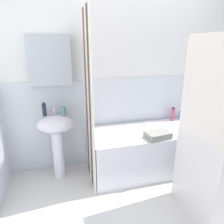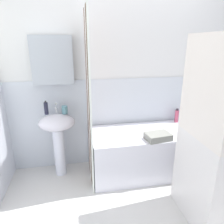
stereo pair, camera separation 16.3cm
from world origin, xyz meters
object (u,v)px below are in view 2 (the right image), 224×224
(bathtub, at_px, (147,151))
(towel_folded, at_px, (158,136))
(sink, at_px, (58,132))
(lotion_bottle, at_px, (177,116))
(soap_dispenser, at_px, (46,108))
(shampoo_bottle, at_px, (185,117))
(toothbrush_cup, at_px, (65,110))

(bathtub, distance_m, towel_folded, 0.40)
(sink, height_order, lotion_bottle, sink)
(towel_folded, bearing_deg, soap_dispenser, 161.75)
(soap_dispenser, xyz_separation_m, lotion_bottle, (1.75, 0.06, -0.23))
(bathtub, distance_m, lotion_bottle, 0.68)
(shampoo_bottle, bearing_deg, soap_dispenser, -178.37)
(soap_dispenser, bearing_deg, sink, -21.06)
(soap_dispenser, height_order, shampoo_bottle, soap_dispenser)
(lotion_bottle, bearing_deg, sink, -176.28)
(bathtub, relative_size, towel_folded, 5.14)
(shampoo_bottle, bearing_deg, sink, -176.83)
(sink, height_order, soap_dispenser, soap_dispenser)
(soap_dispenser, bearing_deg, shampoo_bottle, 1.63)
(soap_dispenser, bearing_deg, bathtub, -8.57)
(sink, height_order, towel_folded, sink)
(soap_dispenser, xyz_separation_m, bathtub, (1.24, -0.19, -0.61))
(bathtub, distance_m, shampoo_bottle, 0.76)
(soap_dispenser, distance_m, towel_folded, 1.37)
(toothbrush_cup, bearing_deg, sink, -162.62)
(shampoo_bottle, bearing_deg, lotion_bottle, 175.48)
(sink, bearing_deg, shampoo_bottle, 3.17)
(soap_dispenser, relative_size, toothbrush_cup, 1.76)
(lotion_bottle, height_order, towel_folded, lotion_bottle)
(sink, xyz_separation_m, lotion_bottle, (1.64, 0.11, 0.06))
(sink, xyz_separation_m, shampoo_bottle, (1.76, 0.10, 0.03))
(sink, distance_m, lotion_bottle, 1.64)
(toothbrush_cup, bearing_deg, bathtub, -9.72)
(shampoo_bottle, bearing_deg, toothbrush_cup, -177.75)
(towel_folded, bearing_deg, sink, 162.03)
(sink, bearing_deg, soap_dispenser, 158.94)
(soap_dispenser, xyz_separation_m, shampoo_bottle, (1.87, 0.05, -0.26))
(sink, height_order, shampoo_bottle, sink)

